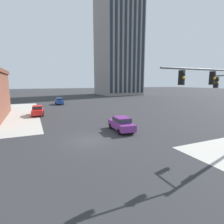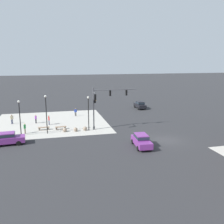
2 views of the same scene
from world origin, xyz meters
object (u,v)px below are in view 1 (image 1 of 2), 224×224
object	(u,v)px
car_main_southbound_near	(38,110)
car_main_northbound_far	(59,101)
traffic_signal_main	(221,96)
car_cross_westbound	(121,123)

from	to	relation	value
car_main_southbound_near	car_main_northbound_far	bearing A→B (deg)	68.70
traffic_signal_main	car_main_southbound_near	xyz separation A→B (m)	(-11.90, 24.45, -3.73)
car_cross_westbound	car_main_southbound_near	bearing A→B (deg)	119.89
traffic_signal_main	car_cross_westbound	xyz separation A→B (m)	(-3.30, 9.48, -3.73)
car_main_northbound_far	car_main_southbound_near	xyz separation A→B (m)	(-5.68, -14.55, 0.00)
car_main_northbound_far	car_cross_westbound	size ratio (longest dim) A/B	0.99
car_main_southbound_near	car_cross_westbound	bearing A→B (deg)	-60.11
car_main_southbound_near	car_cross_westbound	xyz separation A→B (m)	(8.60, -14.97, 0.00)
car_main_northbound_far	car_cross_westbound	world-z (taller)	same
traffic_signal_main	car_cross_westbound	world-z (taller)	traffic_signal_main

